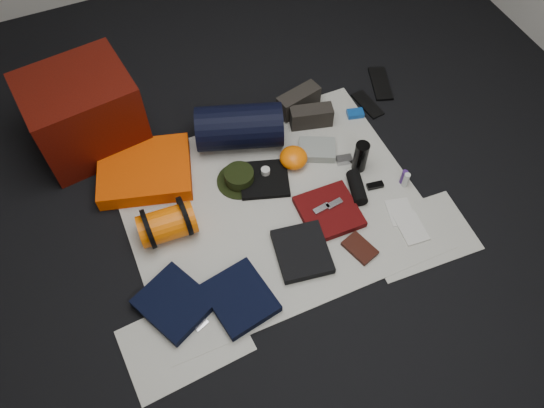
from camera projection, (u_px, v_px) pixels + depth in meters
name	position (u px, v px, depth m)	size (l,w,h in m)	color
floor	(272.00, 206.00, 2.99)	(4.50, 4.50, 0.02)	black
newspaper_mat	(272.00, 204.00, 2.98)	(1.60, 1.30, 0.01)	silver
newspaper_sheet_front_left	(185.00, 340.00, 2.55)	(0.58, 0.40, 0.00)	silver
newspaper_sheet_front_right	(418.00, 235.00, 2.87)	(0.58, 0.40, 0.00)	silver
red_cabinet	(84.00, 113.00, 3.04)	(0.59, 0.49, 0.49)	#490C05
sleeping_pad	(145.00, 171.00, 3.05)	(0.52, 0.43, 0.09)	#EA4702
stuff_sack	(167.00, 224.00, 2.80)	(0.18, 0.18, 0.30)	#F76404
sack_strap_left	(148.00, 229.00, 2.76)	(0.22, 0.22, 0.03)	black
sack_strap_right	(185.00, 216.00, 2.81)	(0.22, 0.22, 0.03)	black
navy_duffel	(239.00, 127.00, 3.12)	(0.26, 0.26, 0.51)	black
boonie_brim	(240.00, 181.00, 3.06)	(0.27, 0.27, 0.01)	black
boonie_crown	(239.00, 176.00, 3.03)	(0.17, 0.17, 0.07)	black
hiking_boot_left	(298.00, 101.00, 3.32)	(0.28, 0.11, 0.14)	black
hiking_boot_right	(311.00, 116.00, 3.26)	(0.26, 0.10, 0.13)	black
flip_flop_left	(367.00, 104.00, 3.40)	(0.09, 0.24, 0.01)	black
flip_flop_right	(380.00, 84.00, 3.50)	(0.11, 0.30, 0.02)	black
trousers_navy_a	(174.00, 303.00, 2.63)	(0.29, 0.33, 0.05)	black
trousers_navy_b	(240.00, 298.00, 2.64)	(0.29, 0.33, 0.05)	black
trousers_charcoal	(302.00, 252.00, 2.79)	(0.27, 0.31, 0.05)	black
black_tshirt	(264.00, 179.00, 3.06)	(0.28, 0.26, 0.03)	black
red_shirt	(329.00, 212.00, 2.93)	(0.31, 0.31, 0.04)	#4D0808
orange_stuff_sack	(294.00, 158.00, 3.09)	(0.16, 0.16, 0.11)	#F76404
first_aid_pouch	(317.00, 150.00, 3.16)	(0.21, 0.16, 0.05)	gray
water_bottle	(361.00, 157.00, 3.04)	(0.08, 0.08, 0.20)	black
speaker	(357.00, 187.00, 2.99)	(0.08, 0.08, 0.21)	black
compact_camera	(344.00, 160.00, 3.13)	(0.09, 0.05, 0.04)	#A6A5AA
cyan_case	(355.00, 114.00, 3.33)	(0.10, 0.06, 0.03)	#0E4290
toiletry_purple	(404.00, 177.00, 3.02)	(0.03, 0.03, 0.10)	#3E2067
toiletry_clear	(406.00, 180.00, 3.01)	(0.03, 0.03, 0.10)	silver
paperback_book	(360.00, 248.00, 2.81)	(0.11, 0.17, 0.02)	black
map_booklet	(411.00, 228.00, 2.89)	(0.13, 0.19, 0.01)	beige
map_printout	(400.00, 212.00, 2.95)	(0.14, 0.17, 0.01)	beige
sunglasses	(375.00, 186.00, 3.03)	(0.10, 0.04, 0.02)	black
key_cluster	(199.00, 322.00, 2.59)	(0.07, 0.07, 0.01)	#A6A5AA
tape_roll	(265.00, 171.00, 3.05)	(0.05, 0.05, 0.04)	beige
energy_bar_a	(321.00, 209.00, 2.90)	(0.10, 0.04, 0.01)	#A6A5AA
energy_bar_b	(334.00, 204.00, 2.92)	(0.10, 0.04, 0.01)	#A6A5AA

